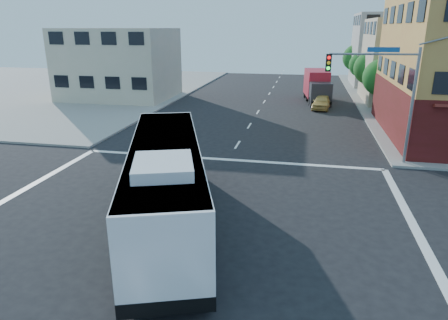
# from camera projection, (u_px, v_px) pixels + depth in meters

# --- Properties ---
(ground) EXTENTS (120.00, 120.00, 0.00)m
(ground) POSITION_uv_depth(u_px,v_px,m) (185.00, 229.00, 16.73)
(ground) COLOR black
(ground) RESTS_ON ground
(sidewalk_nw) EXTENTS (50.00, 50.00, 0.15)m
(sidewalk_nw) POSITION_uv_depth(u_px,v_px,m) (19.00, 87.00, 55.94)
(sidewalk_nw) COLOR gray
(sidewalk_nw) RESTS_ON ground
(building_east_near) EXTENTS (12.06, 10.06, 9.00)m
(building_east_near) POSITION_uv_depth(u_px,v_px,m) (423.00, 62.00, 43.63)
(building_east_near) COLOR tan
(building_east_near) RESTS_ON ground
(building_east_far) EXTENTS (12.06, 10.06, 10.00)m
(building_east_far) POSITION_uv_depth(u_px,v_px,m) (398.00, 50.00, 56.48)
(building_east_far) COLOR #A5A5A0
(building_east_far) RESTS_ON ground
(building_west) EXTENTS (12.06, 10.06, 8.00)m
(building_west) POSITION_uv_depth(u_px,v_px,m) (119.00, 64.00, 46.59)
(building_west) COLOR beige
(building_west) RESTS_ON ground
(signal_mast_ne) EXTENTS (7.91, 1.13, 8.07)m
(signal_mast_ne) POSITION_uv_depth(u_px,v_px,m) (384.00, 83.00, 23.28)
(signal_mast_ne) COLOR gray
(signal_mast_ne) RESTS_ON ground
(street_tree_a) EXTENTS (3.60, 3.60, 5.53)m
(street_tree_a) POSITION_uv_depth(u_px,v_px,m) (383.00, 75.00, 39.26)
(street_tree_a) COLOR #3A2815
(street_tree_a) RESTS_ON ground
(street_tree_b) EXTENTS (3.80, 3.80, 5.79)m
(street_tree_b) POSITION_uv_depth(u_px,v_px,m) (371.00, 66.00, 46.65)
(street_tree_b) COLOR #3A2815
(street_tree_b) RESTS_ON ground
(street_tree_c) EXTENTS (3.40, 3.40, 5.29)m
(street_tree_c) POSITION_uv_depth(u_px,v_px,m) (363.00, 63.00, 54.18)
(street_tree_c) COLOR #3A2815
(street_tree_c) RESTS_ON ground
(street_tree_d) EXTENTS (4.00, 4.00, 6.03)m
(street_tree_d) POSITION_uv_depth(u_px,v_px,m) (357.00, 56.00, 61.48)
(street_tree_d) COLOR #3A2815
(street_tree_d) RESTS_ON ground
(transit_bus) EXTENTS (6.91, 13.28, 3.87)m
(transit_bus) POSITION_uv_depth(u_px,v_px,m) (166.00, 181.00, 16.84)
(transit_bus) COLOR black
(transit_bus) RESTS_ON ground
(box_truck) EXTENTS (3.09, 7.86, 3.45)m
(box_truck) POSITION_uv_depth(u_px,v_px,m) (317.00, 87.00, 45.09)
(box_truck) COLOR #29292F
(box_truck) RESTS_ON ground
(parked_car) EXTENTS (2.32, 4.42, 1.44)m
(parked_car) POSITION_uv_depth(u_px,v_px,m) (322.00, 102.00, 41.38)
(parked_car) COLOR #D5B35A
(parked_car) RESTS_ON ground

